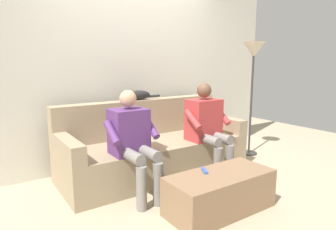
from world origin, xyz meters
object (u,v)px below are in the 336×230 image
object	(u,v)px
coffee_table	(220,192)
cat_on_backrest	(136,95)
person_right_seated	(132,138)
person_left_seated	(207,124)
couch	(153,148)
remote_blue	(204,171)
floor_lamp	(253,58)

from	to	relation	value
coffee_table	cat_on_backrest	bearing A→B (deg)	-87.13
person_right_seated	cat_on_backrest	distance (m)	0.90
cat_on_backrest	person_left_seated	bearing A→B (deg)	129.30
coffee_table	person_left_seated	bearing A→B (deg)	-123.32
person_left_seated	person_right_seated	bearing A→B (deg)	0.65
person_right_seated	couch	bearing A→B (deg)	-139.36
coffee_table	person_right_seated	size ratio (longest dim) A/B	0.93
person_right_seated	remote_blue	distance (m)	0.79
cat_on_backrest	floor_lamp	size ratio (longest dim) A/B	0.34
floor_lamp	person_left_seated	bearing A→B (deg)	13.18
person_left_seated	cat_on_backrest	xyz separation A→B (m)	(0.58, -0.70, 0.32)
cat_on_backrest	floor_lamp	distance (m)	1.78
couch	remote_blue	size ratio (longest dim) A/B	17.05
person_left_seated	remote_blue	xyz separation A→B (m)	(0.59, 0.65, -0.26)
couch	coffee_table	bearing A→B (deg)	90.00
coffee_table	person_right_seated	distance (m)	1.00
coffee_table	remote_blue	bearing A→B (deg)	-52.32
couch	floor_lamp	world-z (taller)	floor_lamp
floor_lamp	remote_blue	bearing A→B (deg)	28.31
person_left_seated	floor_lamp	size ratio (longest dim) A/B	0.68
coffee_table	cat_on_backrest	distance (m)	1.66
coffee_table	floor_lamp	world-z (taller)	floor_lamp
cat_on_backrest	couch	bearing A→B (deg)	104.54
cat_on_backrest	remote_blue	distance (m)	1.47
remote_blue	floor_lamp	xyz separation A→B (m)	(-1.67, -0.90, 1.04)
person_left_seated	coffee_table	bearing A→B (deg)	56.68
remote_blue	couch	bearing A→B (deg)	-158.20
floor_lamp	person_right_seated	bearing A→B (deg)	7.22
coffee_table	person_left_seated	size ratio (longest dim) A/B	0.91
couch	coffee_table	size ratio (longest dim) A/B	2.24
person_left_seated	remote_blue	bearing A→B (deg)	47.55
person_left_seated	person_right_seated	distance (m)	1.00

